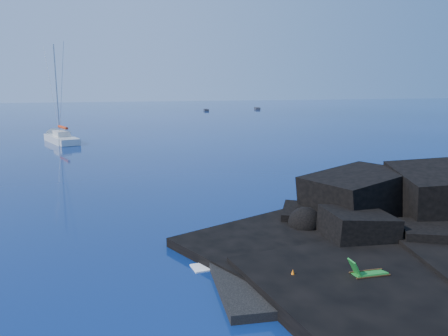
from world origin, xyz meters
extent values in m
plane|color=#031435|center=(0.00, 0.00, 0.00)|extent=(400.00, 400.00, 0.00)
cube|color=black|center=(4.50, 0.50, 0.00)|extent=(9.08, 6.86, 0.70)
cube|color=white|center=(6.51, 0.72, 0.38)|extent=(2.09, 1.83, 0.05)
cone|color=orange|center=(3.04, -0.24, 0.59)|extent=(0.37, 0.37, 0.48)
cube|color=#25252A|center=(29.78, 116.50, 0.00)|extent=(1.88, 4.25, 0.55)
cube|color=#2B2C31|center=(47.95, 120.05, 0.00)|extent=(2.60, 5.02, 0.64)
camera|label=1|loc=(-4.04, -14.52, 7.79)|focal=35.00mm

